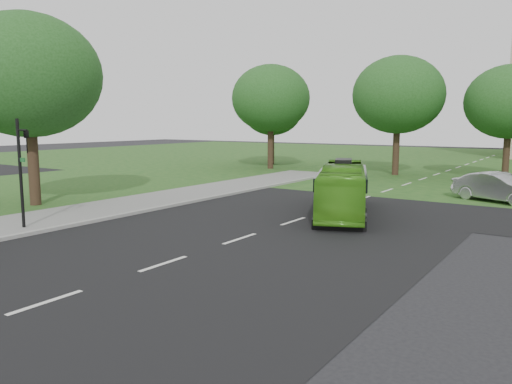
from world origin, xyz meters
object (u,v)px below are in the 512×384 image
Objects in this scene: traffic_light at (22,166)px; tree_park_b at (398,95)px; tree_side_near at (28,76)px; tree_park_f at (272,110)px; sedan at (499,187)px; tree_park_c at (510,102)px; tree_park_a at (271,98)px; bus at (342,189)px.

tree_park_b is at bearing 72.05° from traffic_light.
tree_side_near is (-10.73, -25.40, 0.17)m from tree_park_b.
tree_park_f is 1.68× the size of sedan.
sedan is at bearing -30.66° from tree_park_f.
sedan is at bearing 44.23° from traffic_light.
tree_park_f is (-22.10, 2.04, -0.24)m from tree_park_c.
traffic_light is (6.35, -28.28, -3.87)m from tree_park_a.
tree_park_f is 28.62m from bus.
bus is (17.81, -21.97, -4.38)m from tree_park_f.
tree_park_c is at bearing -5.28° from tree_park_f.
tree_park_a is at bearing -59.40° from tree_park_f.
tree_park_c is at bearing 8.51° from tree_park_b.
tree_park_c is at bearing 58.67° from traffic_light.
tree_park_a is at bearing 108.24° from bus.
tree_park_f is at bearing 174.72° from tree_park_c.
tree_park_a is at bearing -174.87° from tree_park_b.
tree_park_b is 1.12× the size of bus.
bus is 9.85m from sedan.
tree_park_c reaches higher than sedan.
tree_park_c is 1.05× the size of tree_park_f.
bus is at bearing 24.76° from tree_side_near.
tree_park_b is 0.98× the size of tree_side_near.
tree_park_a is 19.71m from tree_park_c.
tree_park_a is 1.17× the size of tree_park_f.
tree_park_c is at bearing 29.45° from sedan.
tree_park_f is 0.83× the size of tree_side_near.
tree_park_b reaches higher than tree_park_c.
tree_park_c reaches higher than bus.
tree_park_f is (-14.08, 3.25, -0.93)m from tree_park_b.
sedan is (5.60, 8.09, -0.39)m from bus.
tree_park_c is 12.92m from sedan.
tree_side_near is 1.15× the size of bus.
sedan is (1.30, -11.83, -5.01)m from tree_park_c.
bus is (14.46, 6.67, -5.48)m from tree_side_near.
tree_park_c is at bearing 55.26° from bus.
tree_park_c is (8.03, 1.20, -0.69)m from tree_park_b.
bus reaches higher than sedan.
sedan is (23.41, -13.88, -4.77)m from tree_park_f.
sedan is at bearing -24.69° from tree_park_a.
tree_park_b is 1.18× the size of tree_park_f.
sedan is 23.73m from traffic_light.
tree_side_near is at bearing 136.82° from traffic_light.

